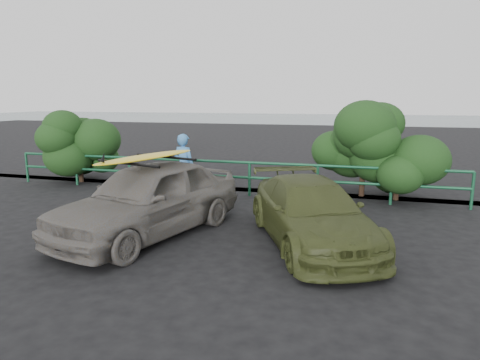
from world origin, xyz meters
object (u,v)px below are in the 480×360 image
object	(u,v)px
man	(184,166)
surfboard	(147,157)
guardrail	(218,177)
olive_vehicle	(311,213)
sedan	(149,198)

from	to	relation	value
man	surfboard	distance (m)	3.49
guardrail	man	world-z (taller)	man
olive_vehicle	man	world-z (taller)	man
olive_vehicle	sedan	bearing A→B (deg)	161.29
sedan	surfboard	bearing A→B (deg)	-74.01
sedan	man	distance (m)	3.42
surfboard	sedan	bearing A→B (deg)	105.99
guardrail	olive_vehicle	world-z (taller)	olive_vehicle
guardrail	olive_vehicle	size ratio (longest dim) A/B	3.19
sedan	olive_vehicle	world-z (taller)	sedan
olive_vehicle	man	bearing A→B (deg)	118.29
guardrail	sedan	bearing A→B (deg)	-91.59
guardrail	surfboard	xyz separation A→B (m)	(-0.12, -4.16, 1.16)
olive_vehicle	surfboard	distance (m)	3.55
olive_vehicle	surfboard	bearing A→B (deg)	161.29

